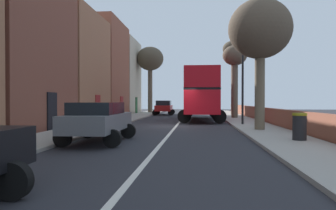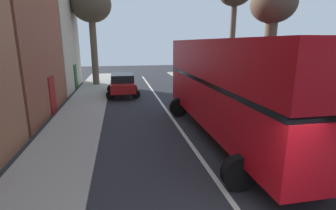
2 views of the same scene
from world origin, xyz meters
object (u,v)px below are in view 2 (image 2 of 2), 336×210
Objects in this scene: double_decker_bus at (231,83)px; parked_car_red_left_2 at (122,83)px; street_tree_left_2 at (91,7)px; street_tree_right_5 at (272,15)px.

parked_car_red_left_2 is (-4.20, 9.74, -1.41)m from double_decker_bus.
double_decker_bus is 1.22× the size of street_tree_left_2.
street_tree_left_2 is at bearing 114.52° from parked_car_red_left_2.
street_tree_right_5 reaches higher than double_decker_bus.
parked_car_red_left_2 is at bearing -65.48° from street_tree_left_2.
double_decker_bus is 1.63× the size of street_tree_right_5.
parked_car_red_left_2 is at bearing 113.32° from double_decker_bus.
street_tree_right_5 is (9.60, -12.66, -1.78)m from street_tree_left_2.
street_tree_left_2 reaches higher than parked_car_red_left_2.
street_tree_right_5 is (3.03, 2.30, 2.89)m from double_decker_bus.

